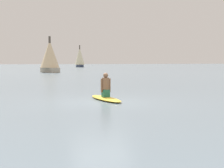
{
  "coord_description": "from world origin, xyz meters",
  "views": [
    {
      "loc": [
        4.27,
        14.25,
        1.71
      ],
      "look_at": [
        -0.76,
        -0.92,
        0.69
      ],
      "focal_mm": 57.18,
      "sensor_mm": 36.0,
      "label": 1
    }
  ],
  "objects_px": {
    "person_paddler": "(106,86)",
    "sailboat_far_left": "(80,57)",
    "sailboat_near_right": "(50,55)",
    "surfboard": "(106,98)"
  },
  "relations": [
    {
      "from": "surfboard",
      "to": "sailboat_far_left",
      "type": "relative_size",
      "value": 0.49
    },
    {
      "from": "surfboard",
      "to": "sailboat_near_right",
      "type": "relative_size",
      "value": 0.57
    },
    {
      "from": "sailboat_far_left",
      "to": "sailboat_near_right",
      "type": "relative_size",
      "value": 1.17
    },
    {
      "from": "surfboard",
      "to": "sailboat_far_left",
      "type": "bearing_deg",
      "value": 164.14
    },
    {
      "from": "surfboard",
      "to": "person_paddler",
      "type": "bearing_deg",
      "value": -93.44
    },
    {
      "from": "person_paddler",
      "to": "sailboat_far_left",
      "type": "height_order",
      "value": "sailboat_far_left"
    },
    {
      "from": "sailboat_near_right",
      "to": "sailboat_far_left",
      "type": "bearing_deg",
      "value": -37.29
    },
    {
      "from": "sailboat_far_left",
      "to": "sailboat_near_right",
      "type": "bearing_deg",
      "value": 158.96
    },
    {
      "from": "surfboard",
      "to": "sailboat_far_left",
      "type": "xyz_separation_m",
      "value": [
        -19.14,
        -86.86,
        2.93
      ]
    },
    {
      "from": "person_paddler",
      "to": "sailboat_far_left",
      "type": "bearing_deg",
      "value": 164.14
    }
  ]
}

